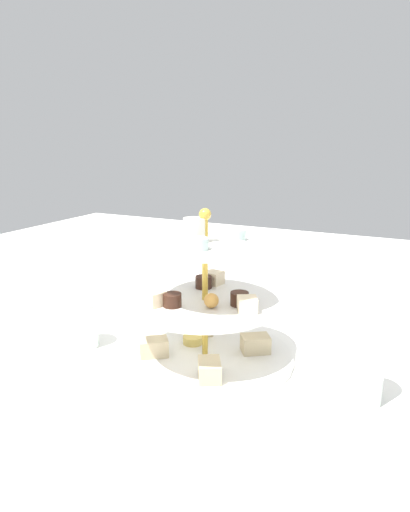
{
  "coord_description": "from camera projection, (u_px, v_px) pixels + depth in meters",
  "views": [
    {
      "loc": [
        -0.33,
        0.67,
        0.38
      ],
      "look_at": [
        0.0,
        0.0,
        0.18
      ],
      "focal_mm": 33.0,
      "sensor_mm": 36.0,
      "label": 1
    }
  ],
  "objects": [
    {
      "name": "butter_knife_right",
      "position": [
        330.0,
        321.0,
        0.98
      ],
      "size": [
        0.15,
        0.1,
        0.0
      ],
      "primitive_type": "cube",
      "rotation": [
        0.0,
        0.0,
        5.71
      ],
      "color": "silver",
      "rests_on": "ground_plane"
    },
    {
      "name": "water_glass_short_left",
      "position": [
        167.0,
        294.0,
        1.05
      ],
      "size": [
        0.06,
        0.06,
        0.07
      ],
      "primitive_type": "cylinder",
      "color": "silver",
      "rests_on": "ground_plane"
    },
    {
      "name": "ground_plane",
      "position": [
        205.0,
        359.0,
        0.82
      ],
      "size": [
        2.4,
        2.4,
        0.0
      ],
      "primitive_type": "plane",
      "color": "white"
    },
    {
      "name": "water_glass_tall_right",
      "position": [
        360.0,
        359.0,
        0.67
      ],
      "size": [
        0.07,
        0.07,
        0.13
      ],
      "primitive_type": "cylinder",
      "color": "silver",
      "rests_on": "ground_plane"
    },
    {
      "name": "tiered_serving_stand",
      "position": [
        205.0,
        314.0,
        0.8
      ],
      "size": [
        0.3,
        0.3,
        0.26
      ],
      "color": "white",
      "rests_on": "ground_plane"
    },
    {
      "name": "teacup_with_saucer",
      "position": [
        229.0,
        295.0,
        1.07
      ],
      "size": [
        0.09,
        0.09,
        0.05
      ],
      "color": "white",
      "rests_on": "ground_plane"
    },
    {
      "name": "butter_knife_left",
      "position": [
        109.0,
        473.0,
        0.54
      ],
      "size": [
        0.17,
        0.06,
        0.0
      ],
      "primitive_type": "cube",
      "rotation": [
        0.0,
        0.0,
        3.43
      ],
      "color": "silver",
      "rests_on": "ground_plane"
    },
    {
      "name": "water_glass_mid_back",
      "position": [
        81.0,
        324.0,
        0.86
      ],
      "size": [
        0.06,
        0.06,
        0.08
      ],
      "primitive_type": "cylinder",
      "color": "silver",
      "rests_on": "ground_plane"
    }
  ]
}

